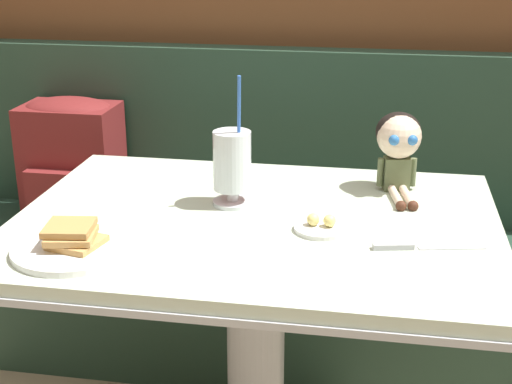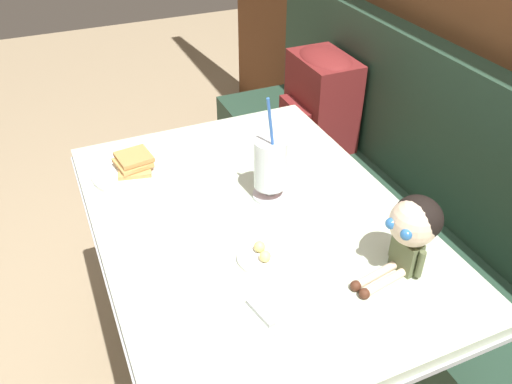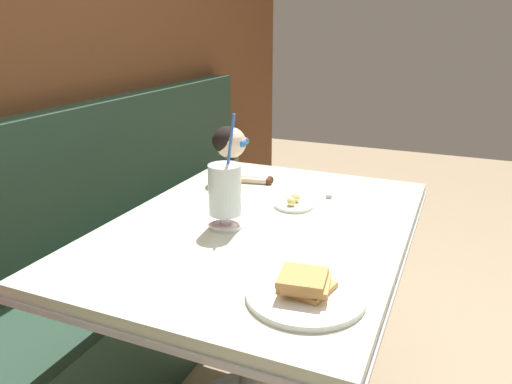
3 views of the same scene
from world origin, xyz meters
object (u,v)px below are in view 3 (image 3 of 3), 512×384
object	(u,v)px
toast_plate	(306,291)
milkshake_glass	(225,192)
butter_saucer	(294,204)
butter_knife	(330,190)
seated_doll	(231,146)

from	to	relation	value
toast_plate	milkshake_glass	bearing A→B (deg)	49.94
butter_saucer	butter_knife	xyz separation A→B (m)	(0.19, -0.06, -0.00)
milkshake_glass	butter_knife	world-z (taller)	milkshake_glass
milkshake_glass	butter_knife	xyz separation A→B (m)	(0.41, -0.19, -0.10)
butter_saucer	seated_doll	size ratio (longest dim) A/B	0.53
butter_saucer	butter_knife	size ratio (longest dim) A/B	0.51
seated_doll	butter_saucer	bearing A→B (deg)	-118.91
milkshake_glass	seated_doll	xyz separation A→B (m)	(0.38, 0.17, 0.03)
milkshake_glass	butter_saucer	world-z (taller)	milkshake_glass
butter_saucer	milkshake_glass	bearing A→B (deg)	151.06
butter_saucer	butter_knife	world-z (taller)	butter_saucer
milkshake_glass	butter_saucer	xyz separation A→B (m)	(0.22, -0.12, -0.09)
toast_plate	milkshake_glass	distance (m)	0.43
milkshake_glass	toast_plate	bearing A→B (deg)	-130.06
milkshake_glass	butter_saucer	distance (m)	0.27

